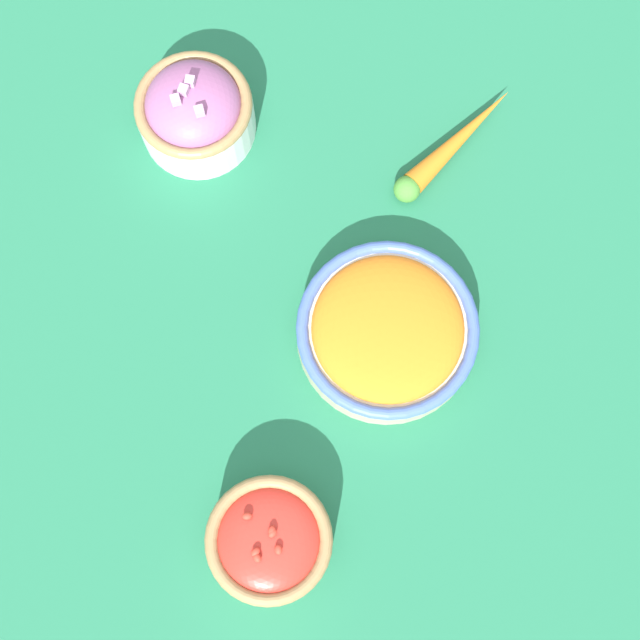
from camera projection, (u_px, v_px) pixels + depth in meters
name	position (u px, v px, depth m)	size (l,w,h in m)	color
ground_plane	(320.00, 327.00, 0.88)	(3.00, 3.00, 0.00)	#23704C
bowl_red_onion	(192.00, 111.00, 0.90)	(0.12, 0.12, 0.09)	white
bowl_cherry_tomatoes	(266.00, 540.00, 0.80)	(0.11, 0.11, 0.07)	beige
bowl_carrots	(384.00, 330.00, 0.86)	(0.18, 0.18, 0.05)	beige
loose_carrot	(448.00, 147.00, 0.92)	(0.13, 0.13, 0.03)	orange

